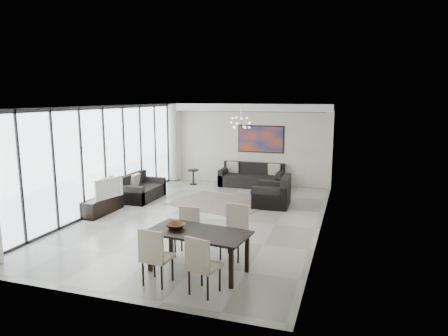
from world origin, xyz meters
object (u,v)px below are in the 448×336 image
at_px(sofa_main, 252,179).
at_px(dining_table, 198,236).
at_px(tv_console, 103,205).
at_px(television, 106,188).
at_px(coffee_table, 265,196).

xyz_separation_m(sofa_main, dining_table, (0.80, -7.17, 0.40)).
bearing_deg(tv_console, sofa_main, 56.09).
xyz_separation_m(tv_console, television, (0.16, -0.03, 0.50)).
distance_m(television, dining_table, 4.51).
height_order(television, dining_table, television).
relative_size(tv_console, dining_table, 0.75).
bearing_deg(coffee_table, dining_table, -91.21).
xyz_separation_m(coffee_table, tv_console, (-3.95, -2.51, 0.05)).
bearing_deg(television, dining_table, -111.98).
bearing_deg(television, tv_console, 92.49).
height_order(tv_console, dining_table, dining_table).
height_order(coffee_table, television, television).
distance_m(sofa_main, tv_console, 5.46).
height_order(sofa_main, television, television).
height_order(coffee_table, sofa_main, sofa_main).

